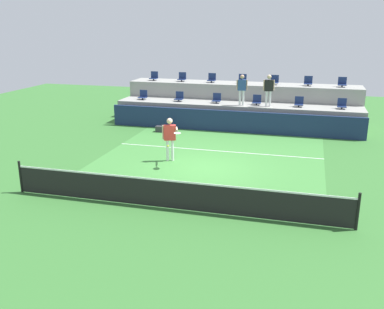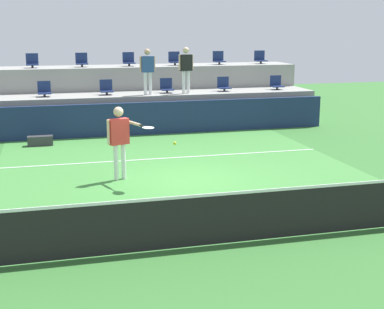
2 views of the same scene
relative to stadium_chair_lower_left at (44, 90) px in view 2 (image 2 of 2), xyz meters
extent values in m
plane|color=#336B2D|center=(3.18, -7.23, -1.46)|extent=(40.00, 40.00, 0.00)
cube|color=#3D7F38|center=(3.18, -6.23, -1.46)|extent=(9.00, 10.00, 0.01)
cube|color=white|center=(3.18, -4.83, -1.46)|extent=(9.00, 0.06, 0.00)
cube|color=black|center=(3.18, -11.23, -1.01)|extent=(10.40, 0.01, 0.87)
cube|color=white|center=(3.18, -11.23, -0.57)|extent=(10.40, 0.02, 0.05)
cube|color=navy|center=(3.18, -1.23, -0.91)|extent=(13.00, 0.16, 1.10)
cube|color=gray|center=(3.18, 0.07, -0.84)|extent=(13.00, 1.80, 1.25)
cube|color=gray|center=(3.18, 1.87, -0.41)|extent=(13.00, 1.80, 2.10)
cylinder|color=#2D2D33|center=(0.00, -0.08, -0.16)|extent=(0.08, 0.08, 0.10)
cube|color=navy|center=(0.00, -0.08, -0.09)|extent=(0.44, 0.40, 0.04)
cube|color=navy|center=(0.00, 0.10, 0.12)|extent=(0.44, 0.04, 0.38)
cylinder|color=#2D2D33|center=(2.10, -0.08, -0.16)|extent=(0.08, 0.08, 0.10)
cube|color=navy|center=(2.10, -0.08, -0.09)|extent=(0.44, 0.40, 0.04)
cube|color=navy|center=(2.10, 0.10, 0.12)|extent=(0.44, 0.04, 0.38)
cylinder|color=#2D2D33|center=(4.26, -0.08, -0.16)|extent=(0.08, 0.08, 0.10)
cube|color=navy|center=(4.26, -0.08, -0.09)|extent=(0.44, 0.40, 0.04)
cube|color=navy|center=(4.26, 0.10, 0.12)|extent=(0.44, 0.04, 0.38)
cylinder|color=#2D2D33|center=(6.41, -0.08, -0.16)|extent=(0.08, 0.08, 0.10)
cube|color=navy|center=(6.41, -0.08, -0.09)|extent=(0.44, 0.40, 0.04)
cube|color=navy|center=(6.41, 0.10, 0.12)|extent=(0.44, 0.04, 0.38)
cylinder|color=#2D2D33|center=(8.50, -0.08, -0.16)|extent=(0.08, 0.08, 0.10)
cube|color=navy|center=(8.50, -0.08, -0.09)|extent=(0.44, 0.40, 0.04)
cube|color=navy|center=(8.50, 0.10, 0.12)|extent=(0.44, 0.04, 0.38)
cylinder|color=#2D2D33|center=(-0.36, 1.72, 0.69)|extent=(0.08, 0.08, 0.10)
cube|color=navy|center=(-0.36, 1.72, 0.76)|extent=(0.44, 0.40, 0.04)
cube|color=navy|center=(-0.36, 1.90, 0.97)|extent=(0.44, 0.04, 0.38)
cylinder|color=#2D2D33|center=(1.42, 1.72, 0.69)|extent=(0.08, 0.08, 0.10)
cube|color=navy|center=(1.42, 1.72, 0.76)|extent=(0.44, 0.40, 0.04)
cube|color=navy|center=(1.42, 1.90, 0.97)|extent=(0.44, 0.04, 0.38)
cylinder|color=#2D2D33|center=(3.18, 1.72, 0.69)|extent=(0.08, 0.08, 0.10)
cube|color=navy|center=(3.18, 1.72, 0.76)|extent=(0.44, 0.40, 0.04)
cube|color=navy|center=(3.18, 1.90, 0.97)|extent=(0.44, 0.04, 0.38)
cylinder|color=#2D2D33|center=(4.97, 1.72, 0.69)|extent=(0.08, 0.08, 0.10)
cube|color=navy|center=(4.97, 1.72, 0.76)|extent=(0.44, 0.40, 0.04)
cube|color=navy|center=(4.97, 1.90, 0.97)|extent=(0.44, 0.04, 0.38)
cylinder|color=#2D2D33|center=(6.78, 1.72, 0.69)|extent=(0.08, 0.08, 0.10)
cube|color=navy|center=(6.78, 1.72, 0.76)|extent=(0.44, 0.40, 0.04)
cube|color=navy|center=(6.78, 1.90, 0.97)|extent=(0.44, 0.04, 0.38)
cylinder|color=#2D2D33|center=(8.54, 1.72, 0.69)|extent=(0.08, 0.08, 0.10)
cube|color=navy|center=(8.54, 1.72, 0.76)|extent=(0.44, 0.40, 0.04)
cube|color=navy|center=(8.54, 1.90, 0.97)|extent=(0.44, 0.04, 0.38)
cylinder|color=white|center=(1.55, -6.73, -1.03)|extent=(0.14, 0.14, 0.87)
cylinder|color=white|center=(1.73, -6.66, -1.03)|extent=(0.14, 0.14, 0.87)
cube|color=red|center=(1.64, -6.70, -0.29)|extent=(0.50, 0.32, 0.61)
sphere|color=beige|center=(1.64, -6.70, 0.18)|extent=(0.30, 0.30, 0.23)
cylinder|color=beige|center=(1.38, -6.78, -0.27)|extent=(0.09, 0.09, 0.58)
cylinder|color=beige|center=(1.98, -6.87, -0.08)|extent=(0.25, 0.54, 0.07)
cylinder|color=black|center=(2.11, -7.22, -0.08)|extent=(0.12, 0.26, 0.04)
ellipsoid|color=silver|center=(2.20, -7.49, -0.08)|extent=(0.35, 0.39, 0.03)
cylinder|color=white|center=(3.42, -0.39, 0.17)|extent=(0.12, 0.12, 0.78)
cylinder|color=white|center=(3.59, -0.37, 0.17)|extent=(0.12, 0.12, 0.78)
cube|color=#2D4C8C|center=(3.50, -0.38, 0.84)|extent=(0.44, 0.23, 0.55)
sphere|color=tan|center=(3.50, -0.38, 1.26)|extent=(0.23, 0.23, 0.21)
cylinder|color=tan|center=(3.26, -0.41, 0.86)|extent=(0.08, 0.08, 0.52)
cylinder|color=tan|center=(3.75, -0.36, 0.86)|extent=(0.08, 0.08, 0.52)
cylinder|color=white|center=(4.79, -0.41, 0.19)|extent=(0.13, 0.13, 0.80)
cylinder|color=white|center=(4.97, -0.36, 0.19)|extent=(0.13, 0.13, 0.80)
cube|color=black|center=(4.88, -0.38, 0.87)|extent=(0.46, 0.28, 0.57)
sphere|color=beige|center=(4.88, -0.38, 1.30)|extent=(0.26, 0.26, 0.22)
cylinder|color=beige|center=(4.63, -0.44, 0.89)|extent=(0.08, 0.08, 0.53)
cylinder|color=beige|center=(5.12, -0.32, 0.89)|extent=(0.08, 0.08, 0.53)
sphere|color=#CCE033|center=(2.40, -9.23, -0.10)|extent=(0.07, 0.07, 0.07)
cube|color=#333338|center=(-0.21, -2.18, -1.31)|extent=(0.76, 0.28, 0.30)
camera|label=1|loc=(6.89, -22.58, 3.86)|focal=40.41mm
camera|label=2|loc=(-0.02, -19.71, 2.16)|focal=52.50mm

